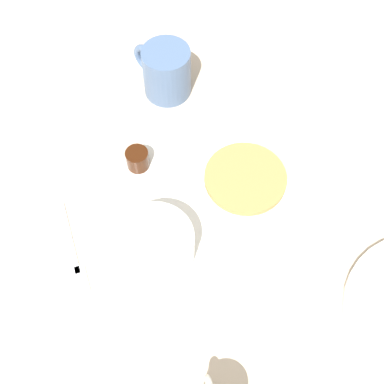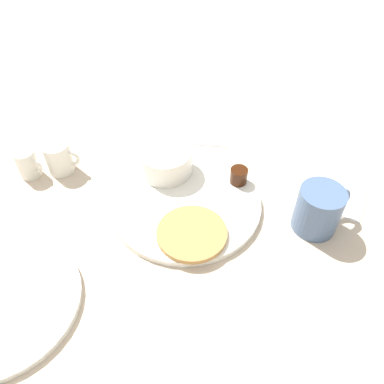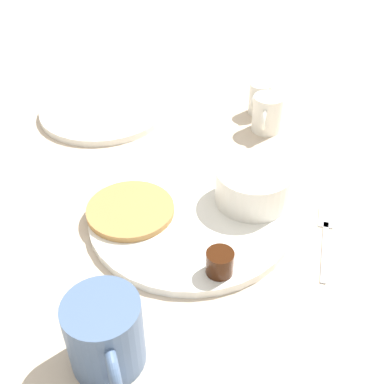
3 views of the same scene
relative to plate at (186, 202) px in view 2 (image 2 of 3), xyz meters
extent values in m
plane|color=#C6B299|center=(0.00, 0.00, -0.01)|extent=(4.00, 4.00, 0.00)
cylinder|color=white|center=(0.00, 0.00, 0.00)|extent=(0.28, 0.28, 0.01)
cylinder|color=#B78447|center=(-0.08, -0.03, 0.01)|extent=(0.12, 0.12, 0.01)
cylinder|color=white|center=(0.07, 0.06, 0.03)|extent=(0.10, 0.10, 0.05)
cylinder|color=white|center=(0.07, 0.06, 0.05)|extent=(0.09, 0.09, 0.01)
cylinder|color=#38190A|center=(0.07, -0.09, 0.02)|extent=(0.03, 0.03, 0.03)
cylinder|color=white|center=(0.10, 0.05, 0.02)|extent=(0.04, 0.04, 0.02)
sphere|color=white|center=(0.10, 0.05, 0.03)|extent=(0.02, 0.02, 0.02)
cylinder|color=slate|center=(-0.01, -0.23, 0.04)|extent=(0.08, 0.08, 0.09)
torus|color=slate|center=(0.02, -0.27, 0.04)|extent=(0.04, 0.05, 0.06)
cylinder|color=white|center=(0.04, 0.27, 0.03)|extent=(0.05, 0.05, 0.06)
torus|color=white|center=(0.04, 0.24, 0.03)|extent=(0.01, 0.04, 0.04)
cone|color=white|center=(0.04, 0.29, 0.05)|extent=(0.02, 0.02, 0.01)
cylinder|color=white|center=(0.02, 0.33, 0.02)|extent=(0.04, 0.04, 0.06)
torus|color=white|center=(0.01, 0.31, 0.03)|extent=(0.01, 0.03, 0.03)
cone|color=white|center=(0.02, 0.34, 0.05)|extent=(0.01, 0.01, 0.01)
cube|color=silver|center=(0.19, 0.00, 0.00)|extent=(0.02, 0.11, 0.00)
cube|color=silver|center=(0.18, 0.07, 0.00)|extent=(0.02, 0.04, 0.00)
cube|color=white|center=(0.07, -0.30, 0.00)|extent=(0.11, 0.09, 0.00)
cylinder|color=white|center=(-0.26, 0.22, 0.00)|extent=(0.23, 0.23, 0.01)
camera|label=1|loc=(0.08, 0.31, 0.61)|focal=45.00mm
camera|label=2|loc=(-0.47, -0.11, 0.51)|focal=35.00mm
camera|label=3|loc=(0.17, -0.47, 0.44)|focal=45.00mm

